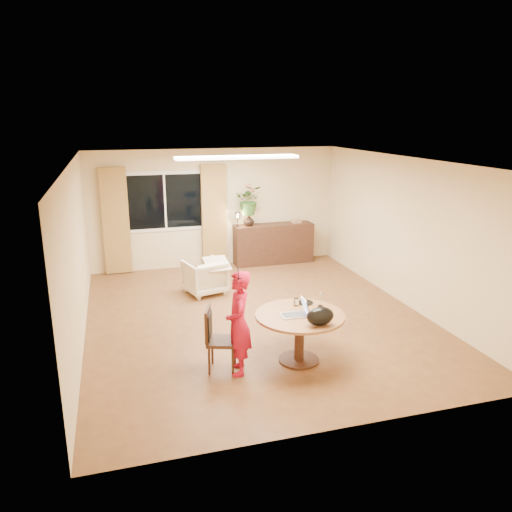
{
  "coord_description": "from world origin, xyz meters",
  "views": [
    {
      "loc": [
        -2.18,
        -7.51,
        3.27
      ],
      "look_at": [
        -0.06,
        -0.2,
        1.13
      ],
      "focal_mm": 35.0,
      "sensor_mm": 36.0,
      "label": 1
    }
  ],
  "objects_px": {
    "dining_chair": "(222,339)",
    "sideboard": "(273,244)",
    "dining_table": "(300,324)",
    "child": "(239,323)",
    "armchair": "(205,277)"
  },
  "relations": [
    {
      "from": "dining_table",
      "to": "sideboard",
      "type": "height_order",
      "value": "sideboard"
    },
    {
      "from": "child",
      "to": "sideboard",
      "type": "relative_size",
      "value": 0.77
    },
    {
      "from": "dining_table",
      "to": "sideboard",
      "type": "distance_m",
      "value": 4.81
    },
    {
      "from": "dining_chair",
      "to": "sideboard",
      "type": "relative_size",
      "value": 0.48
    },
    {
      "from": "dining_table",
      "to": "child",
      "type": "relative_size",
      "value": 0.87
    },
    {
      "from": "child",
      "to": "armchair",
      "type": "distance_m",
      "value": 3.18
    },
    {
      "from": "armchair",
      "to": "dining_chair",
      "type": "bearing_deg",
      "value": 68.74
    },
    {
      "from": "dining_chair",
      "to": "sideboard",
      "type": "distance_m",
      "value": 5.12
    },
    {
      "from": "dining_chair",
      "to": "armchair",
      "type": "height_order",
      "value": "dining_chair"
    },
    {
      "from": "dining_chair",
      "to": "armchair",
      "type": "bearing_deg",
      "value": 102.5
    },
    {
      "from": "dining_chair",
      "to": "sideboard",
      "type": "height_order",
      "value": "sideboard"
    },
    {
      "from": "dining_chair",
      "to": "child",
      "type": "bearing_deg",
      "value": -14.81
    },
    {
      "from": "armchair",
      "to": "dining_table",
      "type": "bearing_deg",
      "value": 88.45
    },
    {
      "from": "dining_chair",
      "to": "sideboard",
      "type": "bearing_deg",
      "value": 82.97
    },
    {
      "from": "armchair",
      "to": "sideboard",
      "type": "distance_m",
      "value": 2.47
    }
  ]
}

